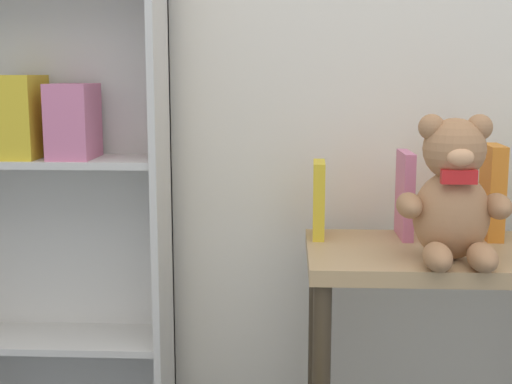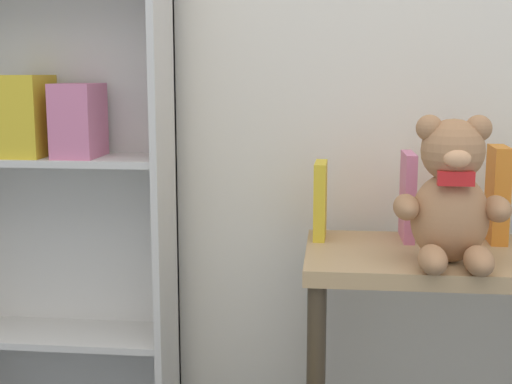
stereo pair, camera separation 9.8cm
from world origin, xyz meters
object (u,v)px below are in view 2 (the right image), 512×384
object	(u,v)px
display_table	(457,289)
book_standing_pink	(408,196)
book_standing_orange	(497,194)
book_standing_yellow	(320,200)
teddy_bear	(451,197)
bookshelf_side	(59,123)

from	to	relation	value
display_table	book_standing_pink	bearing A→B (deg)	130.84
book_standing_pink	book_standing_orange	distance (m)	0.21
book_standing_pink	display_table	bearing A→B (deg)	-49.65
display_table	book_standing_pink	size ratio (longest dim) A/B	3.27
book_standing_orange	book_standing_yellow	bearing A→B (deg)	-176.83
teddy_bear	book_standing_yellow	bearing A→B (deg)	142.57
bookshelf_side	teddy_bear	xyz separation A→B (m)	(0.97, -0.28, -0.13)
teddy_bear	book_standing_yellow	world-z (taller)	teddy_bear
display_table	bookshelf_side	bearing A→B (deg)	170.15
bookshelf_side	book_standing_yellow	distance (m)	0.71
bookshelf_side	book_standing_pink	xyz separation A→B (m)	(0.90, -0.05, -0.17)
book_standing_yellow	book_standing_orange	bearing A→B (deg)	2.80
book_standing_pink	book_standing_orange	bearing A→B (deg)	-0.69
display_table	teddy_bear	size ratio (longest dim) A/B	2.19
teddy_bear	book_standing_orange	distance (m)	0.27
bookshelf_side	book_standing_orange	distance (m)	1.13
bookshelf_side	display_table	size ratio (longest dim) A/B	2.13
display_table	book_standing_orange	distance (m)	0.26
bookshelf_side	teddy_bear	bearing A→B (deg)	-15.92
bookshelf_side	teddy_bear	distance (m)	1.02
book_standing_pink	book_standing_orange	world-z (taller)	book_standing_orange
book_standing_yellow	book_standing_pink	bearing A→B (deg)	4.18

